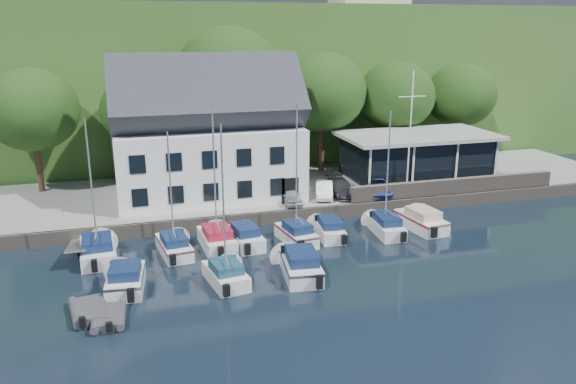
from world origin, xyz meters
name	(u,v)px	position (x,y,z in m)	size (l,w,h in m)	color
ground	(378,282)	(0.00, 0.00, 0.00)	(180.00, 180.00, 0.00)	black
quay	(290,190)	(0.00, 17.50, 0.50)	(60.00, 13.00, 1.00)	gray
quay_face	(315,214)	(0.00, 11.00, 0.50)	(60.00, 0.30, 1.00)	#675D52
hillside	(209,67)	(0.00, 62.00, 8.00)	(160.00, 75.00, 16.00)	#2E5921
field_patch	(247,13)	(8.00, 70.00, 16.15)	(50.00, 30.00, 0.30)	brown
harbor_building	(208,141)	(-7.00, 16.50, 5.35)	(14.40, 8.20, 8.70)	white
club_pavilion	(417,157)	(11.00, 16.00, 3.05)	(13.20, 7.20, 4.10)	black
seawall	(455,186)	(12.00, 11.40, 1.60)	(18.00, 0.50, 1.20)	#675D52
gangway	(80,254)	(-16.50, 9.00, 0.00)	(1.20, 6.00, 1.40)	silver
car_silver	(291,196)	(-1.41, 12.60, 1.57)	(1.33, 3.32, 1.13)	silver
car_white	(324,190)	(1.53, 13.33, 1.61)	(1.28, 3.68, 1.21)	white
car_dgrey	(341,188)	(2.99, 13.37, 1.62)	(1.72, 4.24, 1.23)	#2B2C30
car_blue	(377,185)	(5.93, 13.04, 1.68)	(1.57, 3.98, 1.36)	#304293
flagpole	(410,134)	(8.25, 12.41, 5.85)	(2.33, 0.20, 9.71)	white
tree_0	(35,131)	(-20.03, 21.37, 5.97)	(7.28, 7.28, 9.94)	black
tree_1	(143,129)	(-11.71, 21.88, 5.61)	(6.75, 6.75, 9.22)	black
tree_2	(230,102)	(-4.04, 22.61, 7.52)	(9.54, 9.54, 13.03)	black
tree_3	(322,113)	(4.15, 21.42, 6.43)	(7.95, 7.95, 10.86)	black
tree_4	(395,114)	(11.61, 21.64, 5.97)	(7.27, 7.27, 9.94)	black
tree_5	(459,111)	(19.22, 22.63, 5.76)	(6.97, 6.97, 9.53)	black
boat_r1_0	(91,187)	(-15.32, 7.79, 4.71)	(2.26, 6.16, 9.41)	silver
boat_r1_1	(171,190)	(-10.71, 7.36, 4.21)	(1.81, 5.72, 8.42)	silver
boat_r1_2	(215,181)	(-7.91, 7.70, 4.53)	(2.10, 5.86, 9.06)	silver
boat_r1_3	(244,235)	(-6.10, 7.55, 0.75)	(1.83, 5.47, 1.49)	silver
boat_r1_4	(297,178)	(-2.65, 7.14, 4.48)	(1.81, 5.37, 8.96)	silver
boat_r1_5	(329,227)	(-0.15, 7.63, 0.67)	(1.72, 5.78, 1.34)	silver
boat_r1_6	(388,174)	(3.85, 7.13, 4.25)	(1.78, 6.27, 8.49)	silver
boat_r1_7	(421,218)	(6.66, 7.13, 0.78)	(2.08, 6.12, 1.56)	silver
boat_r2_0	(126,277)	(-13.72, 2.99, 0.75)	(2.06, 5.22, 1.51)	silver
boat_r2_1	(224,213)	(-8.32, 2.22, 4.17)	(1.92, 5.10, 8.33)	silver
boat_r2_2	(300,262)	(-3.94, 2.16, 0.79)	(2.14, 6.48, 1.58)	silver
dinghy_0	(89,310)	(-15.54, 0.41, 0.36)	(1.83, 3.05, 0.71)	#39393E
dinghy_1	(109,316)	(-14.60, -0.46, 0.32)	(1.64, 2.74, 0.64)	#39393E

